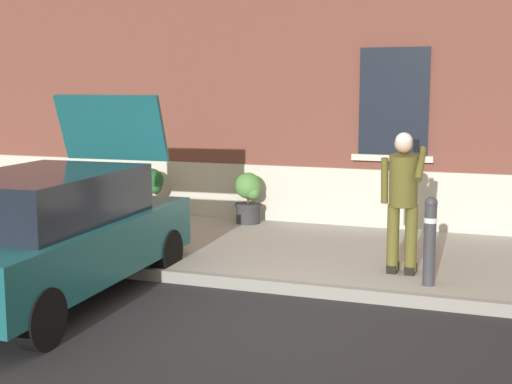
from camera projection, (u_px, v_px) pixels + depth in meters
The scene contains 10 objects.
ground_plane at pixel (255, 317), 7.60m from camera, with size 80.00×80.00×0.00m, color #232326.
sidewalk at pixel (321, 253), 10.20m from camera, with size 24.00×3.60×0.15m, color #99968E.
curb_edge at pixel (282, 287), 8.46m from camera, with size 24.00×0.12×0.15m, color gray.
building_facade at pixel (362, 9), 11.97m from camera, with size 24.00×1.52×7.50m.
hatchback_car_teal at pixel (50, 232), 8.09m from camera, with size 1.92×4.13×2.34m.
bollard_near_person at pixel (430, 238), 8.20m from camera, with size 0.15×0.15×1.04m.
person_on_phone at pixel (403, 194), 8.62m from camera, with size 0.51×0.48×1.75m.
planter_olive at pixel (64, 186), 13.16m from camera, with size 0.44×0.44×0.86m.
planter_terracotta at pixel (152, 191), 12.54m from camera, with size 0.44×0.44×0.86m.
planter_charcoal at pixel (248, 197), 11.95m from camera, with size 0.44×0.44×0.86m.
Camera 1 is at (2.48, -6.88, 2.45)m, focal length 49.95 mm.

